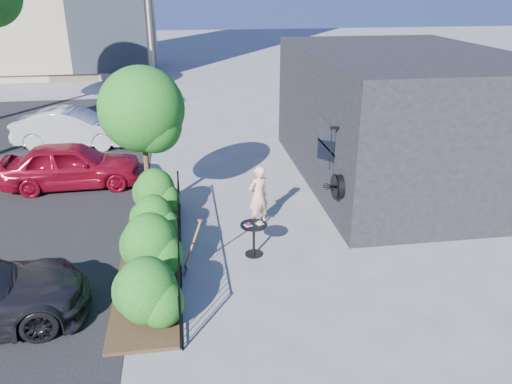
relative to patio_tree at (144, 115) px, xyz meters
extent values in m
plane|color=gray|center=(2.24, -2.76, -2.76)|extent=(120.00, 120.00, 0.00)
cube|color=black|center=(7.74, 1.74, -0.76)|extent=(6.00, 9.00, 4.00)
cube|color=black|center=(4.75, -0.36, -0.96)|extent=(0.04, 1.60, 1.40)
cube|color=black|center=(4.75, -0.36, -0.96)|extent=(0.05, 1.70, 0.06)
cylinder|color=black|center=(4.66, -1.86, -1.51)|extent=(0.18, 0.60, 0.60)
cylinder|color=black|center=(4.56, -1.86, -1.51)|extent=(0.03, 0.64, 0.64)
cube|color=black|center=(4.64, -1.36, -0.16)|extent=(0.25, 0.06, 0.06)
cylinder|color=black|center=(4.56, -1.36, -0.71)|extent=(0.02, 0.02, 1.05)
cylinder|color=black|center=(0.74, -5.76, -2.21)|extent=(0.05, 0.05, 1.10)
cylinder|color=black|center=(0.74, -2.76, -2.21)|extent=(0.05, 0.05, 1.10)
cylinder|color=black|center=(0.74, 0.24, -2.21)|extent=(0.05, 0.05, 1.10)
cube|color=black|center=(0.74, -2.76, -1.70)|extent=(0.03, 6.00, 0.03)
cube|color=black|center=(0.74, -2.76, -2.66)|extent=(0.03, 6.00, 0.03)
cylinder|color=black|center=(0.74, -5.66, -2.21)|extent=(0.02, 0.02, 1.04)
cylinder|color=black|center=(0.74, -5.46, -2.21)|extent=(0.02, 0.02, 1.04)
cylinder|color=black|center=(0.74, -5.26, -2.21)|extent=(0.02, 0.02, 1.04)
cylinder|color=black|center=(0.74, -5.06, -2.21)|extent=(0.02, 0.02, 1.04)
cylinder|color=black|center=(0.74, -4.86, -2.21)|extent=(0.02, 0.02, 1.04)
cylinder|color=black|center=(0.74, -4.66, -2.21)|extent=(0.02, 0.02, 1.04)
cylinder|color=black|center=(0.74, -4.46, -2.21)|extent=(0.02, 0.02, 1.04)
cylinder|color=black|center=(0.74, -4.26, -2.21)|extent=(0.02, 0.02, 1.04)
cylinder|color=black|center=(0.74, -4.06, -2.21)|extent=(0.02, 0.02, 1.04)
cylinder|color=black|center=(0.74, -3.86, -2.21)|extent=(0.02, 0.02, 1.04)
cylinder|color=black|center=(0.74, -3.66, -2.21)|extent=(0.02, 0.02, 1.04)
cylinder|color=black|center=(0.74, -3.46, -2.21)|extent=(0.02, 0.02, 1.04)
cylinder|color=black|center=(0.74, -3.26, -2.21)|extent=(0.02, 0.02, 1.04)
cylinder|color=black|center=(0.74, -3.06, -2.21)|extent=(0.02, 0.02, 1.04)
cylinder|color=black|center=(0.74, -2.86, -2.21)|extent=(0.02, 0.02, 1.04)
cylinder|color=black|center=(0.74, -2.66, -2.21)|extent=(0.02, 0.02, 1.04)
cylinder|color=black|center=(0.74, -2.46, -2.21)|extent=(0.02, 0.02, 1.04)
cylinder|color=black|center=(0.74, -2.26, -2.21)|extent=(0.02, 0.02, 1.04)
cylinder|color=black|center=(0.74, -2.06, -2.21)|extent=(0.02, 0.02, 1.04)
cylinder|color=black|center=(0.74, -1.86, -2.21)|extent=(0.02, 0.02, 1.04)
cylinder|color=black|center=(0.74, -1.66, -2.21)|extent=(0.02, 0.02, 1.04)
cylinder|color=black|center=(0.74, -1.46, -2.21)|extent=(0.02, 0.02, 1.04)
cylinder|color=black|center=(0.74, -1.26, -2.21)|extent=(0.02, 0.02, 1.04)
cylinder|color=black|center=(0.74, -1.06, -2.21)|extent=(0.02, 0.02, 1.04)
cylinder|color=black|center=(0.74, -0.86, -2.21)|extent=(0.02, 0.02, 1.04)
cylinder|color=black|center=(0.74, -0.66, -2.21)|extent=(0.02, 0.02, 1.04)
cylinder|color=black|center=(0.74, -0.46, -2.21)|extent=(0.02, 0.02, 1.04)
cylinder|color=black|center=(0.74, -0.26, -2.21)|extent=(0.02, 0.02, 1.04)
cylinder|color=black|center=(0.74, -0.06, -2.21)|extent=(0.02, 0.02, 1.04)
cylinder|color=black|center=(0.74, 0.14, -2.21)|extent=(0.02, 0.02, 1.04)
cube|color=#382616|center=(0.04, -2.76, -2.72)|extent=(1.30, 6.00, 0.08)
ellipsoid|color=#144F12|center=(0.14, -4.96, -2.06)|extent=(1.10, 1.10, 1.24)
ellipsoid|color=#144F12|center=(0.14, -3.36, -2.06)|extent=(1.10, 1.10, 1.24)
ellipsoid|color=#144F12|center=(0.14, -1.86, -2.06)|extent=(1.10, 1.10, 1.24)
ellipsoid|color=#144F12|center=(0.14, -0.46, -2.06)|extent=(1.10, 1.10, 1.24)
cylinder|color=#3F2B19|center=(-0.06, 0.04, -1.56)|extent=(0.14, 0.14, 2.40)
sphere|color=#144F12|center=(-0.06, 0.04, 0.08)|extent=(2.20, 2.20, 2.20)
sphere|color=#144F12|center=(0.24, -0.16, -0.25)|extent=(1.43, 1.43, 1.43)
cylinder|color=black|center=(2.43, -2.69, -1.99)|extent=(0.63, 0.63, 0.03)
cylinder|color=black|center=(2.43, -2.69, -2.38)|extent=(0.06, 0.06, 0.75)
cylinder|color=black|center=(2.43, -2.69, -2.75)|extent=(0.42, 0.42, 0.03)
cube|color=white|center=(2.29, -2.72, -1.97)|extent=(0.20, 0.20, 0.01)
cube|color=white|center=(2.57, -2.67, -1.97)|extent=(0.20, 0.20, 0.01)
torus|color=#510D2C|center=(2.29, -2.72, -1.95)|extent=(0.14, 0.14, 0.05)
torus|color=tan|center=(2.57, -2.67, -1.95)|extent=(0.14, 0.14, 0.05)
imported|color=beige|center=(2.78, -1.14, -1.95)|extent=(0.70, 0.61, 1.62)
cylinder|color=brown|center=(1.02, -3.31, -2.05)|extent=(0.44, 0.05, 1.15)
cube|color=gray|center=(0.84, -3.31, -2.67)|extent=(0.11, 0.17, 0.24)
cylinder|color=brown|center=(1.20, -3.31, -1.49)|extent=(0.10, 0.10, 0.06)
imported|color=maroon|center=(-2.49, 2.33, -2.06)|extent=(4.19, 1.78, 1.41)
imported|color=silver|center=(-3.21, 6.66, -2.04)|extent=(4.55, 2.13, 1.44)
camera|label=1|loc=(0.97, -12.77, 3.12)|focal=35.00mm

